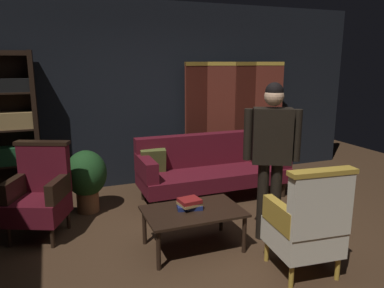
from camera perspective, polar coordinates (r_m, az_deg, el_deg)
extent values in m
plane|color=#3D2819|center=(4.00, 4.30, -15.84)|extent=(10.00, 10.00, 0.00)
cube|color=black|center=(5.84, -5.89, 7.65)|extent=(7.20, 0.10, 2.80)
cube|color=#5B2319|center=(5.89, 0.69, 3.34)|extent=(0.44, 0.19, 1.90)
cube|color=#B78E33|center=(5.81, 0.71, 12.33)|extent=(0.44, 0.20, 0.06)
cube|color=#5B2319|center=(6.06, 4.47, 3.57)|extent=(0.44, 0.19, 1.90)
cube|color=#B78E33|center=(5.98, 4.62, 12.30)|extent=(0.44, 0.20, 0.06)
cube|color=#5B2319|center=(6.24, 8.15, 3.74)|extent=(0.45, 0.16, 1.90)
cube|color=#B78E33|center=(6.17, 8.42, 12.22)|extent=(0.45, 0.17, 0.06)
cube|color=#5B2319|center=(6.43, 11.64, 3.87)|extent=(0.43, 0.23, 1.90)
cube|color=#B78E33|center=(6.36, 12.02, 12.09)|extent=(0.43, 0.24, 0.06)
cube|color=black|center=(5.42, -22.95, 2.32)|extent=(0.06, 0.32, 2.05)
cube|color=black|center=(5.60, -27.20, 2.22)|extent=(0.90, 0.02, 2.05)
cube|color=black|center=(5.69, -26.37, -7.64)|extent=(0.86, 0.30, 0.02)
cube|color=black|center=(5.55, -26.85, -2.94)|extent=(0.86, 0.30, 0.02)
cube|color=#1E4C28|center=(5.50, -27.01, -1.69)|extent=(0.78, 0.22, 0.24)
cube|color=black|center=(5.45, -27.36, 1.95)|extent=(0.86, 0.30, 0.02)
cube|color=#9E7A47|center=(5.41, -27.51, 3.17)|extent=(0.78, 0.22, 0.22)
cylinder|color=black|center=(4.72, -5.72, -9.77)|extent=(0.07, 0.07, 0.22)
cylinder|color=black|center=(5.49, 13.89, -6.80)|extent=(0.07, 0.07, 0.22)
cylinder|color=black|center=(5.26, -7.48, -7.40)|extent=(0.07, 0.07, 0.22)
cylinder|color=black|center=(5.96, 10.60, -5.07)|extent=(0.07, 0.07, 0.22)
cube|color=#4C0F19|center=(5.22, 3.48, -5.04)|extent=(2.10, 0.76, 0.20)
cube|color=#4C0F19|center=(5.40, 2.16, -0.78)|extent=(2.10, 0.18, 0.46)
cube|color=#4C0F19|center=(4.84, -7.13, -3.69)|extent=(0.16, 0.68, 0.26)
cube|color=#4C0F19|center=(5.62, 12.64, -1.60)|extent=(0.16, 0.68, 0.26)
cube|color=#4C5123|center=(5.05, -6.04, -2.71)|extent=(0.36, 0.20, 0.35)
cube|color=maroon|center=(5.70, 10.29, -1.09)|extent=(0.34, 0.15, 0.35)
cylinder|color=black|center=(3.56, -5.21, -16.08)|extent=(0.04, 0.04, 0.39)
cylinder|color=black|center=(3.87, 8.10, -13.67)|extent=(0.04, 0.04, 0.39)
cylinder|color=black|center=(4.02, -7.39, -12.55)|extent=(0.04, 0.04, 0.39)
cylinder|color=black|center=(4.30, 4.54, -10.77)|extent=(0.04, 0.04, 0.39)
cube|color=black|center=(3.82, 0.19, -10.39)|extent=(1.00, 0.64, 0.03)
cylinder|color=#B78E33|center=(4.01, 17.57, -14.55)|extent=(0.04, 0.04, 0.22)
cylinder|color=#B78E33|center=(3.80, 11.50, -15.81)|extent=(0.04, 0.04, 0.22)
cylinder|color=#B78E33|center=(3.69, 21.61, -17.45)|extent=(0.04, 0.04, 0.22)
cylinder|color=#B78E33|center=(3.45, 15.14, -19.14)|extent=(0.04, 0.04, 0.22)
cube|color=beige|center=(3.62, 16.69, -13.50)|extent=(0.61, 0.61, 0.24)
cube|color=beige|center=(3.29, 19.26, -8.97)|extent=(0.57, 0.17, 0.54)
cube|color=#B78E33|center=(3.20, 19.63, -4.13)|extent=(0.61, 0.19, 0.04)
cube|color=#B78E33|center=(3.66, 20.15, -9.55)|extent=(0.14, 0.51, 0.22)
cube|color=#B78E33|center=(3.41, 13.46, -10.73)|extent=(0.14, 0.51, 0.22)
cylinder|color=black|center=(4.41, -26.49, -12.78)|extent=(0.04, 0.04, 0.22)
cylinder|color=black|center=(4.21, -20.83, -13.43)|extent=(0.04, 0.04, 0.22)
cylinder|color=black|center=(4.78, -23.86, -10.54)|extent=(0.04, 0.04, 0.22)
cylinder|color=black|center=(4.60, -18.60, -11.00)|extent=(0.04, 0.04, 0.22)
cube|color=#4C0F19|center=(4.41, -22.70, -9.17)|extent=(0.74, 0.74, 0.24)
cube|color=#4C0F19|center=(4.48, -21.91, -3.47)|extent=(0.56, 0.33, 0.54)
cube|color=black|center=(4.42, -22.22, 0.15)|extent=(0.60, 0.36, 0.04)
cube|color=black|center=(4.44, -25.79, -6.16)|extent=(0.28, 0.49, 0.22)
cube|color=black|center=(4.23, -20.00, -6.50)|extent=(0.28, 0.49, 0.22)
cylinder|color=black|center=(4.11, 12.82, -8.67)|extent=(0.12, 0.12, 0.86)
cylinder|color=black|center=(4.10, 10.86, -8.66)|extent=(0.12, 0.12, 0.86)
cube|color=maroon|center=(3.96, 12.15, -2.32)|extent=(0.36, 0.29, 0.09)
cube|color=black|center=(3.91, 12.32, 1.23)|extent=(0.45, 0.37, 0.58)
cube|color=white|center=(4.01, 12.17, 1.95)|extent=(0.13, 0.07, 0.41)
cube|color=maroon|center=(3.98, 12.32, 5.23)|extent=(0.09, 0.06, 0.04)
cylinder|color=black|center=(3.94, 15.94, 1.28)|extent=(0.09, 0.09, 0.54)
cylinder|color=black|center=(3.88, 8.66, 1.46)|extent=(0.09, 0.09, 0.54)
sphere|color=tan|center=(3.85, 12.61, 7.22)|extent=(0.20, 0.20, 0.20)
sphere|color=black|center=(3.84, 12.64, 7.97)|extent=(0.18, 0.18, 0.18)
cylinder|color=brown|center=(5.01, -15.82, -8.48)|extent=(0.28, 0.28, 0.28)
ellipsoid|color=#193D19|center=(4.89, -16.08, -4.40)|extent=(0.52, 0.52, 0.59)
cube|color=navy|center=(3.84, -0.37, -9.72)|extent=(0.28, 0.19, 0.04)
cube|color=#9E7A47|center=(3.83, -0.38, -9.24)|extent=(0.24, 0.22, 0.03)
cube|color=maroon|center=(3.82, -0.38, -8.77)|extent=(0.23, 0.21, 0.04)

